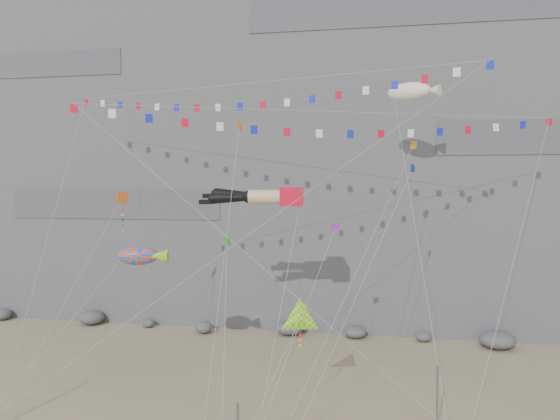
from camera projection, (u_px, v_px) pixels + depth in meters
name	position (u px, v px, depth m)	size (l,w,h in m)	color
ground	(245.00, 408.00, 33.83)	(120.00, 120.00, 0.00)	gray
cliff	(311.00, 90.00, 64.10)	(80.00, 28.00, 50.00)	slate
talus_boulders	(290.00, 328.00, 50.50)	(60.00, 3.00, 1.20)	#5C5B60
anchor_pole_right	(437.00, 400.00, 30.35)	(0.12, 0.12, 3.83)	slate
legs_kite	(263.00, 197.00, 37.68)	(7.27, 13.58, 17.93)	red
flag_banner_upper	(251.00, 83.00, 40.25)	(31.91, 15.73, 27.36)	red
flag_banner_lower	(335.00, 112.00, 36.35)	(30.36, 13.59, 21.56)	red
harlequin_kite	(122.00, 199.00, 38.89)	(4.59, 9.66, 15.92)	red
fish_windsock	(138.00, 256.00, 36.83)	(9.19, 6.09, 12.53)	#EE410C
delta_kite	(300.00, 320.00, 31.19)	(3.78, 7.99, 9.97)	yellow
blimp_windsock	(409.00, 92.00, 41.53)	(4.44, 15.02, 24.95)	#EDE7C3
small_kite_a	(239.00, 130.00, 39.60)	(1.67, 12.62, 21.72)	orange
small_kite_b	(335.00, 229.00, 35.37)	(4.15, 9.85, 14.88)	purple
small_kite_c	(227.00, 244.00, 35.38)	(2.54, 8.54, 13.03)	green
small_kite_d	(412.00, 150.00, 38.40)	(8.23, 15.07, 23.27)	#E7A113
small_kite_e	(411.00, 173.00, 35.43)	(7.25, 10.02, 18.82)	#1522BC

